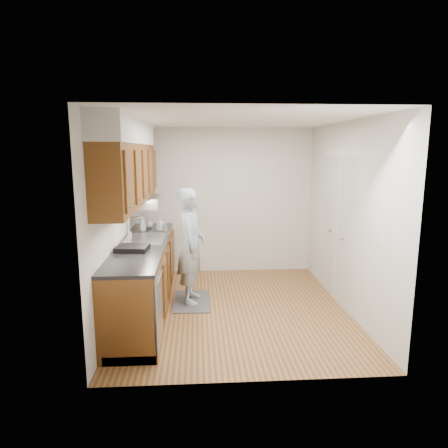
% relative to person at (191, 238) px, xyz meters
% --- Properties ---
extents(floor, '(3.50, 3.50, 0.00)m').
position_rel_person_xyz_m(floor, '(0.58, -0.28, -0.92)').
color(floor, olive).
rests_on(floor, ground).
extents(ceiling, '(3.50, 3.50, 0.00)m').
position_rel_person_xyz_m(ceiling, '(0.58, -0.28, 1.58)').
color(ceiling, white).
rests_on(ceiling, wall_left).
extents(wall_left, '(0.02, 3.50, 2.50)m').
position_rel_person_xyz_m(wall_left, '(-0.92, -0.28, 0.33)').
color(wall_left, beige).
rests_on(wall_left, floor).
extents(wall_right, '(0.02, 3.50, 2.50)m').
position_rel_person_xyz_m(wall_right, '(2.08, -0.28, 0.33)').
color(wall_right, beige).
rests_on(wall_right, floor).
extents(wall_back, '(3.00, 0.02, 2.50)m').
position_rel_person_xyz_m(wall_back, '(0.58, 1.47, 0.33)').
color(wall_back, beige).
rests_on(wall_back, floor).
extents(counter, '(0.64, 2.80, 1.30)m').
position_rel_person_xyz_m(counter, '(-0.62, -0.28, -0.44)').
color(counter, brown).
rests_on(counter, floor).
extents(upper_cabinets, '(0.47, 2.80, 1.21)m').
position_rel_person_xyz_m(upper_cabinets, '(-0.75, -0.24, 1.02)').
color(upper_cabinets, brown).
rests_on(upper_cabinets, wall_left).
extents(closet_door, '(0.02, 1.22, 2.05)m').
position_rel_person_xyz_m(closet_door, '(2.07, 0.02, 0.10)').
color(closet_door, silver).
rests_on(closet_door, wall_right).
extents(floor_mat, '(0.52, 0.86, 0.02)m').
position_rel_person_xyz_m(floor_mat, '(0.00, 0.00, -0.92)').
color(floor_mat, '#555557').
rests_on(floor_mat, floor).
extents(person, '(0.46, 0.66, 1.82)m').
position_rel_person_xyz_m(person, '(0.00, 0.00, 0.00)').
color(person, '#90A3AF').
rests_on(person, floor_mat).
extents(soap_bottle_a, '(0.10, 0.10, 0.25)m').
position_rel_person_xyz_m(soap_bottle_a, '(-0.72, 0.48, 0.14)').
color(soap_bottle_a, '#B5BEC5').
rests_on(soap_bottle_a, counter).
extents(soap_bottle_b, '(0.12, 0.12, 0.19)m').
position_rel_person_xyz_m(soap_bottle_b, '(-0.46, 0.53, 0.11)').
color(soap_bottle_b, '#B5BEC5').
rests_on(soap_bottle_b, counter).
extents(soap_bottle_c, '(0.18, 0.18, 0.16)m').
position_rel_person_xyz_m(soap_bottle_c, '(-0.66, 0.73, 0.10)').
color(soap_bottle_c, '#B5BEC5').
rests_on(soap_bottle_c, counter).
extents(steel_can, '(0.08, 0.08, 0.12)m').
position_rel_person_xyz_m(steel_can, '(-0.39, 0.42, 0.07)').
color(steel_can, '#A5A5AA').
rests_on(steel_can, counter).
extents(dish_rack, '(0.40, 0.35, 0.06)m').
position_rel_person_xyz_m(dish_rack, '(-0.69, -0.70, 0.04)').
color(dish_rack, black).
rests_on(dish_rack, counter).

